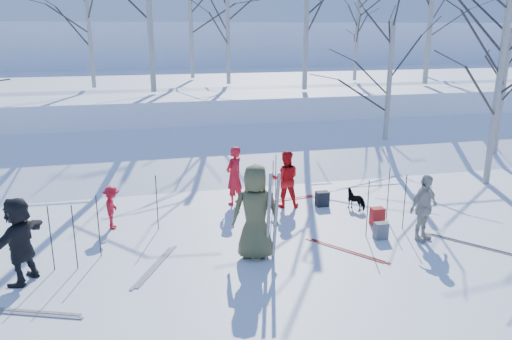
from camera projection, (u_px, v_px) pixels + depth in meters
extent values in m
plane|color=white|center=(272.00, 244.00, 11.04)|extent=(120.00, 120.00, 0.00)
cube|color=white|center=(220.00, 160.00, 17.55)|extent=(70.00, 9.49, 4.12)
cube|color=white|center=(189.00, 98.00, 26.67)|extent=(70.00, 18.00, 2.20)
cube|color=white|center=(164.00, 58.00, 46.04)|extent=(90.00, 30.00, 6.00)
imported|color=#484A2C|center=(255.00, 212.00, 10.17)|extent=(1.08, 0.81, 1.99)
imported|color=red|center=(234.00, 176.00, 13.38)|extent=(0.69, 0.67, 1.60)
imported|color=red|center=(285.00, 179.00, 13.19)|extent=(0.85, 0.73, 1.53)
imported|color=red|center=(112.00, 207.00, 11.80)|extent=(0.46, 0.72, 1.05)
imported|color=beige|center=(424.00, 208.00, 11.08)|extent=(0.97, 0.69, 1.53)
imported|color=black|center=(20.00, 240.00, 9.21)|extent=(1.19, 1.59, 1.67)
imported|color=black|center=(356.00, 199.00, 13.13)|extent=(0.58, 0.69, 0.54)
cube|color=silver|center=(269.00, 217.00, 10.02)|extent=(0.12, 0.17, 1.90)
cube|color=silver|center=(276.00, 216.00, 10.06)|extent=(0.13, 0.23, 1.89)
cylinder|color=black|center=(273.00, 185.00, 12.99)|extent=(0.02, 0.02, 1.34)
cylinder|color=black|center=(51.00, 239.00, 9.69)|extent=(0.02, 0.02, 1.34)
cylinder|color=black|center=(368.00, 208.00, 11.32)|extent=(0.02, 0.02, 1.34)
cylinder|color=black|center=(99.00, 226.00, 10.29)|extent=(0.02, 0.02, 1.34)
cylinder|color=black|center=(75.00, 237.00, 9.74)|extent=(0.02, 0.02, 1.34)
cylinder|color=black|center=(157.00, 203.00, 11.69)|extent=(0.02, 0.02, 1.34)
cylinder|color=black|center=(276.00, 178.00, 13.64)|extent=(0.02, 0.02, 1.34)
cylinder|color=black|center=(388.00, 193.00, 12.35)|extent=(0.02, 0.02, 1.34)
cylinder|color=black|center=(405.00, 202.00, 11.73)|extent=(0.02, 0.02, 1.34)
cube|color=#A71A19|center=(377.00, 216.00, 12.12)|extent=(0.32, 0.22, 0.42)
cube|color=#5B5D63|center=(381.00, 231.00, 11.30)|extent=(0.30, 0.20, 0.38)
cube|color=black|center=(322.00, 199.00, 13.39)|extent=(0.34, 0.24, 0.40)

